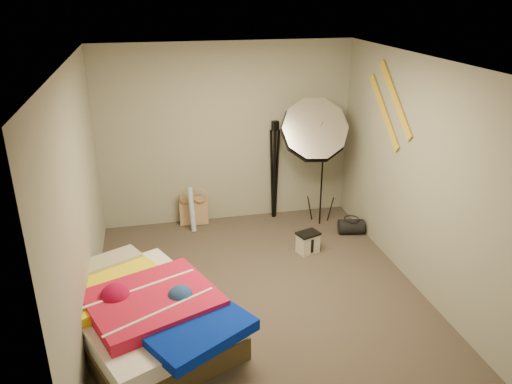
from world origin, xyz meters
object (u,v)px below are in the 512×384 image
object	(u,v)px
bed	(144,313)
photo_umbrella	(314,131)
tote_bag	(194,210)
camera_tripod	(275,163)
duffel_bag	(351,227)
camera_case	(308,243)
wrapping_roll	(192,210)

from	to	relation	value
bed	photo_umbrella	size ratio (longest dim) A/B	1.11
tote_bag	camera_tripod	size ratio (longest dim) A/B	0.28
duffel_bag	camera_tripod	size ratio (longest dim) A/B	0.23
camera_tripod	tote_bag	bearing A→B (deg)	178.76
tote_bag	camera_tripod	distance (m)	1.33
photo_umbrella	bed	bearing A→B (deg)	-139.18
camera_case	bed	size ratio (longest dim) A/B	0.12
duffel_bag	camera_case	bearing A→B (deg)	-142.19
wrapping_roll	duffel_bag	size ratio (longest dim) A/B	1.84
duffel_bag	photo_umbrella	distance (m)	1.40
photo_umbrella	camera_tripod	xyz separation A→B (m)	(-0.44, 0.36, -0.54)
duffel_bag	camera_tripod	distance (m)	1.38
camera_tripod	wrapping_roll	bearing A→B (deg)	-171.60
wrapping_roll	duffel_bag	bearing A→B (deg)	-15.41
duffel_bag	tote_bag	bearing A→B (deg)	170.32
camera_case	photo_umbrella	xyz separation A→B (m)	(0.29, 0.77, 1.24)
wrapping_roll	photo_umbrella	bearing A→B (deg)	-6.32
wrapping_roll	duffel_bag	distance (m)	2.19
tote_bag	bed	xyz separation A→B (m)	(-0.72, -2.40, 0.06)
bed	photo_umbrella	distance (m)	3.27
wrapping_roll	bed	xyz separation A→B (m)	(-0.68, -2.19, -0.05)
camera_case	bed	xyz separation A→B (m)	(-2.04, -1.24, 0.13)
wrapping_roll	photo_umbrella	size ratio (longest dim) A/B	0.32
wrapping_roll	camera_case	distance (m)	1.67
bed	camera_tripod	world-z (taller)	camera_tripod
tote_bag	bed	bearing A→B (deg)	-101.36
tote_bag	bed	distance (m)	2.50
camera_case	duffel_bag	world-z (taller)	camera_case
tote_bag	camera_case	bearing A→B (deg)	-35.80
wrapping_roll	camera_tripod	xyz separation A→B (m)	(1.21, 0.18, 0.52)
photo_umbrella	camera_tripod	size ratio (longest dim) A/B	1.32
camera_tripod	duffel_bag	bearing A→B (deg)	-40.48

